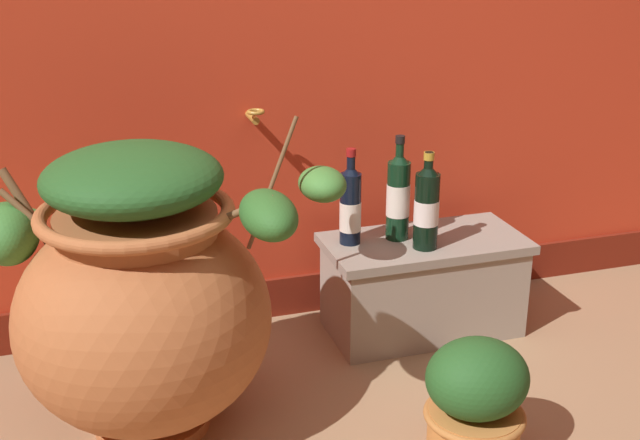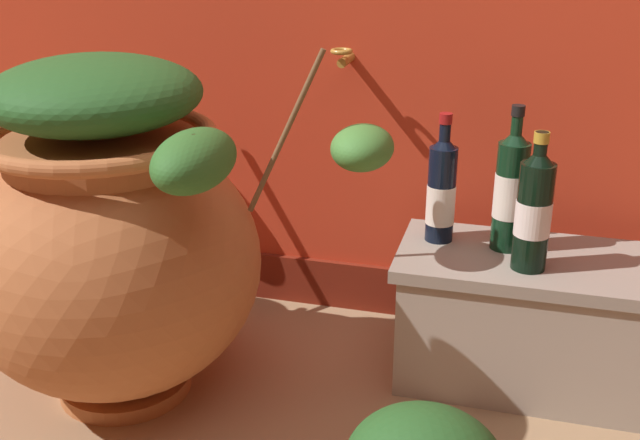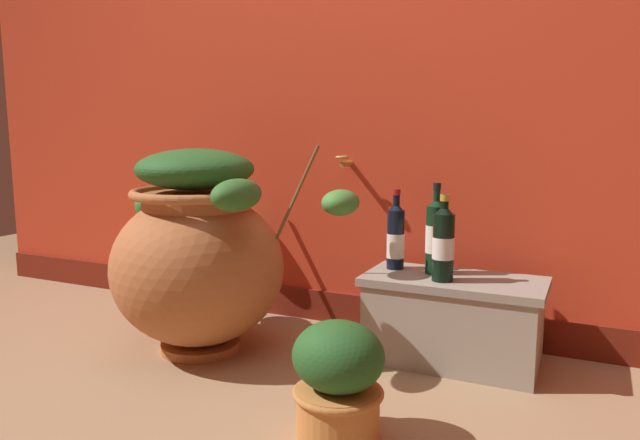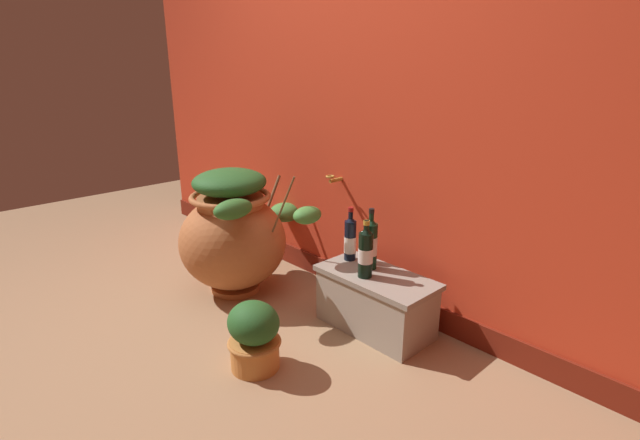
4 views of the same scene
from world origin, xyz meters
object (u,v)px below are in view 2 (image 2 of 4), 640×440
object	(u,v)px
wine_bottle_left	(534,208)
wine_bottle_right	(441,189)
terracotta_urn	(112,235)
wine_bottle_middle	(511,188)

from	to	relation	value
wine_bottle_left	wine_bottle_right	distance (m)	0.24
wine_bottle_right	terracotta_urn	bearing A→B (deg)	-154.72
wine_bottle_left	wine_bottle_middle	xyz separation A→B (m)	(-0.05, 0.10, 0.01)
terracotta_urn	wine_bottle_left	size ratio (longest dim) A/B	3.37
terracotta_urn	wine_bottle_right	size ratio (longest dim) A/B	3.37
wine_bottle_left	wine_bottle_right	xyz separation A→B (m)	(-0.22, 0.11, -0.01)
wine_bottle_middle	wine_bottle_right	size ratio (longest dim) A/B	1.10
terracotta_urn	wine_bottle_left	bearing A→B (deg)	13.56
wine_bottle_middle	terracotta_urn	bearing A→B (deg)	-159.46
terracotta_urn	wine_bottle_right	distance (m)	0.78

